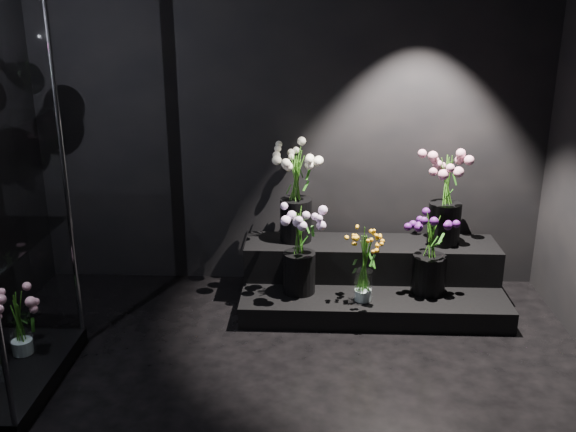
{
  "coord_description": "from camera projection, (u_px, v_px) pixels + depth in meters",
  "views": [
    {
      "loc": [
        0.2,
        -2.95,
        2.22
      ],
      "look_at": [
        0.02,
        1.2,
        0.82
      ],
      "focal_mm": 40.0,
      "sensor_mm": 36.0,
      "label": 1
    }
  ],
  "objects": [
    {
      "name": "bouquet_cream_roses",
      "position": [
        296.0,
        189.0,
        4.9
      ],
      "size": [
        0.4,
        0.4,
        0.73
      ],
      "rotation": [
        0.0,
        0.0,
        -0.1
      ],
      "color": "black",
      "rests_on": "display_riser"
    },
    {
      "name": "display_riser",
      "position": [
        371.0,
        278.0,
        4.95
      ],
      "size": [
        1.95,
        0.87,
        0.43
      ],
      "color": "black",
      "rests_on": "floor"
    },
    {
      "name": "floor",
      "position": [
        275.0,
        428.0,
        3.5
      ],
      "size": [
        4.0,
        4.0,
        0.0
      ],
      "primitive_type": "plane",
      "color": "black",
      "rests_on": "ground"
    },
    {
      "name": "bouquet_lilac",
      "position": [
        299.0,
        244.0,
        4.64
      ],
      "size": [
        0.37,
        0.37,
        0.66
      ],
      "rotation": [
        0.0,
        0.0,
        0.04
      ],
      "color": "black",
      "rests_on": "display_riser"
    },
    {
      "name": "bouquet_case_base_pink",
      "position": [
        19.0,
        320.0,
        3.96
      ],
      "size": [
        0.37,
        0.37,
        0.43
      ],
      "rotation": [
        0.0,
        0.0,
        0.25
      ],
      "color": "white",
      "rests_on": "display_case"
    },
    {
      "name": "wall_back",
      "position": [
        289.0,
        112.0,
        4.95
      ],
      "size": [
        4.0,
        0.0,
        4.0
      ],
      "primitive_type": "plane",
      "rotation": [
        1.57,
        0.0,
        0.0
      ],
      "color": "black",
      "rests_on": "floor"
    },
    {
      "name": "bouquet_pink_roses",
      "position": [
        446.0,
        195.0,
        4.84
      ],
      "size": [
        0.41,
        0.41,
        0.68
      ],
      "rotation": [
        0.0,
        0.0,
        0.15
      ],
      "color": "black",
      "rests_on": "display_riser"
    },
    {
      "name": "bouquet_orange_bells",
      "position": [
        364.0,
        265.0,
        4.54
      ],
      "size": [
        0.29,
        0.29,
        0.55
      ],
      "rotation": [
        0.0,
        0.0,
        -0.27
      ],
      "color": "white",
      "rests_on": "display_riser"
    },
    {
      "name": "bouquet_purple",
      "position": [
        431.0,
        251.0,
        4.66
      ],
      "size": [
        0.4,
        0.4,
        0.6
      ],
      "rotation": [
        0.0,
        0.0,
        -0.4
      ],
      "color": "black",
      "rests_on": "display_riser"
    }
  ]
}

